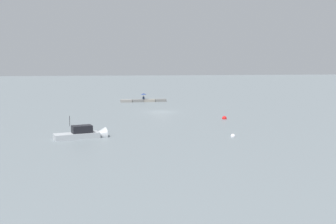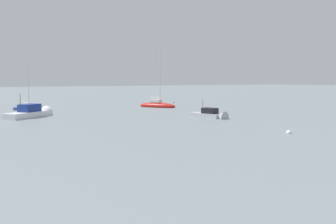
{
  "view_description": "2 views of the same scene",
  "coord_description": "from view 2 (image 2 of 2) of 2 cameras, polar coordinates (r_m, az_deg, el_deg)",
  "views": [
    {
      "loc": [
        12.21,
        62.85,
        7.44
      ],
      "look_at": [
        4.78,
        28.03,
        3.31
      ],
      "focal_mm": 42.48,
      "sensor_mm": 36.0,
      "label": 1
    },
    {
      "loc": [
        -26.63,
        51.74,
        5.11
      ],
      "look_at": [
        5.9,
        31.87,
        1.75
      ],
      "focal_mm": 39.47,
      "sensor_mm": 36.0,
      "label": 2
    }
  ],
  "objects": [
    {
      "name": "motorboat_grey_mid",
      "position": [
        49.58,
        6.76,
        -0.55
      ],
      "size": [
        5.59,
        2.8,
        3.01
      ],
      "rotation": [
        0.0,
        0.0,
        1.8
      ],
      "color": "#ADB2B7",
      "rests_on": "ground_plane"
    },
    {
      "name": "sailboat_red_mid",
      "position": [
        68.21,
        -1.67,
        1.05
      ],
      "size": [
        7.43,
        5.58,
        10.75
      ],
      "rotation": [
        0.0,
        0.0,
        2.11
      ],
      "color": "red",
      "rests_on": "ground_plane"
    },
    {
      "name": "motorboat_white_far",
      "position": [
        53.71,
        -20.24,
        -0.27
      ],
      "size": [
        6.18,
        7.13,
        4.08
      ],
      "rotation": [
        0.0,
        0.0,
        3.79
      ],
      "color": "silver",
      "rests_on": "ground_plane"
    },
    {
      "name": "sailboat_navy_near",
      "position": [
        65.51,
        -20.96,
        0.49
      ],
      "size": [
        6.05,
        4.98,
        8.16
      ],
      "rotation": [
        0.0,
        0.0,
        2.18
      ],
      "color": "navy",
      "rests_on": "ground_plane"
    },
    {
      "name": "mooring_buoy_far",
      "position": [
        36.76,
        18.14,
        -3.07
      ],
      "size": [
        0.49,
        0.49,
        0.49
      ],
      "color": "white",
      "rests_on": "ground_plane"
    }
  ]
}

